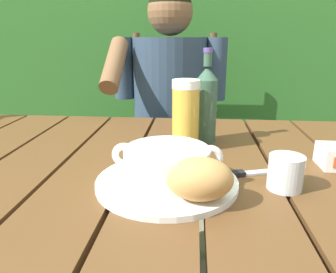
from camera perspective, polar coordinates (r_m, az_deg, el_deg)
dining_table at (r=0.81m, az=-0.23°, el=-9.97°), size 1.44×0.82×0.73m
chair_near_diner at (r=1.66m, az=0.76°, el=-0.88°), size 0.43×0.44×1.03m
person_eating at (r=1.40m, az=0.09°, el=5.27°), size 0.48×0.47×1.22m
serving_plate at (r=0.65m, az=-0.20°, el=-8.09°), size 0.28×0.28×0.01m
soup_bowl at (r=0.63m, az=-0.20°, el=-4.78°), size 0.22×0.17×0.07m
bread_roll at (r=0.56m, az=5.74°, el=-7.54°), size 0.12×0.09×0.08m
beer_glass at (r=0.82m, az=3.15°, el=3.74°), size 0.07×0.07×0.18m
beer_bottle at (r=0.89m, az=6.85°, el=5.88°), size 0.06×0.06×0.26m
water_glass_small at (r=0.66m, az=20.29°, el=-6.04°), size 0.07×0.07×0.07m
table_knife at (r=0.71m, az=13.23°, el=-6.44°), size 0.15×0.06×0.01m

